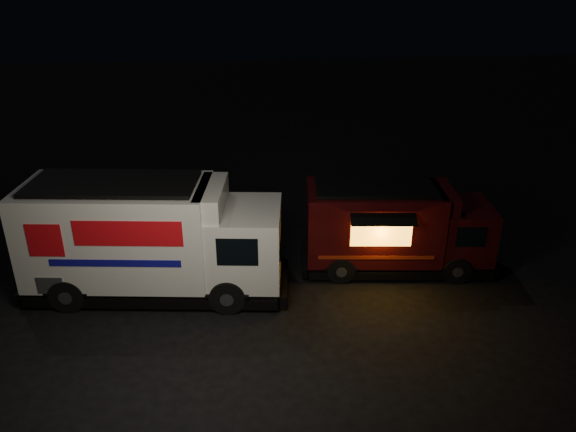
# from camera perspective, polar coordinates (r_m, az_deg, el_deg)

# --- Properties ---
(ground) EXTENTS (80.00, 80.00, 0.00)m
(ground) POSITION_cam_1_polar(r_m,az_deg,el_deg) (15.55, -6.03, -8.45)
(ground) COLOR black
(ground) RESTS_ON ground
(white_truck) EXTENTS (7.38, 3.28, 3.24)m
(white_truck) POSITION_cam_1_polar(r_m,az_deg,el_deg) (15.55, -13.34, -2.17)
(white_truck) COLOR silver
(white_truck) RESTS_ON ground
(red_truck) EXTENTS (5.81, 2.65, 2.62)m
(red_truck) POSITION_cam_1_polar(r_m,az_deg,el_deg) (16.74, 11.08, -1.12)
(red_truck) COLOR #36090C
(red_truck) RESTS_ON ground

